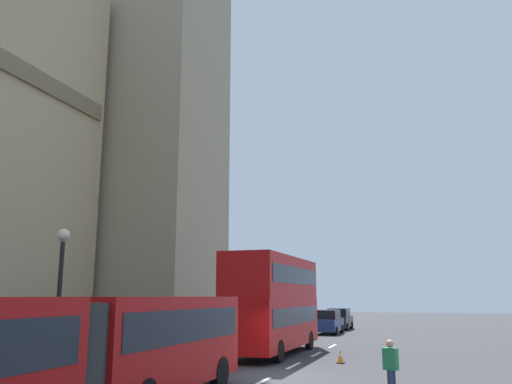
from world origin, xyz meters
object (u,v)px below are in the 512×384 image
articulated_bus (51,352)px  traffic_cone_east (340,357)px  street_lamp (59,292)px  pedestrian_near_cones (391,368)px  sedan_trailing (340,319)px  sedan_lead (328,322)px  double_decker_bus (274,300)px

articulated_bus → traffic_cone_east: 14.93m
street_lamp → pedestrian_near_cones: bearing=-86.7°
articulated_bus → sedan_trailing: size_ratio=3.66×
sedan_lead → pedestrian_near_cones: bearing=-165.6°
double_decker_bus → street_lamp: size_ratio=1.85×
double_decker_bus → street_lamp: 11.92m
double_decker_bus → sedan_lead: 15.58m
articulated_bus → sedan_lead: size_ratio=3.66×
sedan_trailing → traffic_cone_east: size_ratio=7.59×
traffic_cone_east → articulated_bus: bearing=165.4°
pedestrian_near_cones → articulated_bus: bearing=134.0°
sedan_lead → sedan_trailing: bearing=0.2°
sedan_lead → traffic_cone_east: (-17.80, -3.87, -0.63)m
articulated_bus → street_lamp: size_ratio=3.06×
articulated_bus → sedan_lead: articulated_bus is taller
articulated_bus → double_decker_bus: (16.70, 0.00, 0.96)m
sedan_lead → pedestrian_near_cones: 26.71m
articulated_bus → sedan_trailing: articulated_bus is taller
sedan_lead → sedan_trailing: 5.56m
sedan_trailing → traffic_cone_east: bearing=-170.5°
double_decker_bus → sedan_trailing: double_decker_bus is taller
traffic_cone_east → street_lamp: 12.31m
double_decker_bus → traffic_cone_east: 5.04m
sedan_lead → pedestrian_near_cones: size_ratio=2.60×
traffic_cone_east → pedestrian_near_cones: size_ratio=0.34×
articulated_bus → sedan_trailing: (37.74, 0.14, -0.83)m
articulated_bus → double_decker_bus: bearing=0.0°
sedan_lead → traffic_cone_east: sedan_lead is taller
sedan_lead → sedan_trailing: same height
sedan_trailing → pedestrian_near_cones: bearing=-168.0°
traffic_cone_east → street_lamp: (-8.70, 8.26, 2.77)m
traffic_cone_east → sedan_trailing: bearing=9.5°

